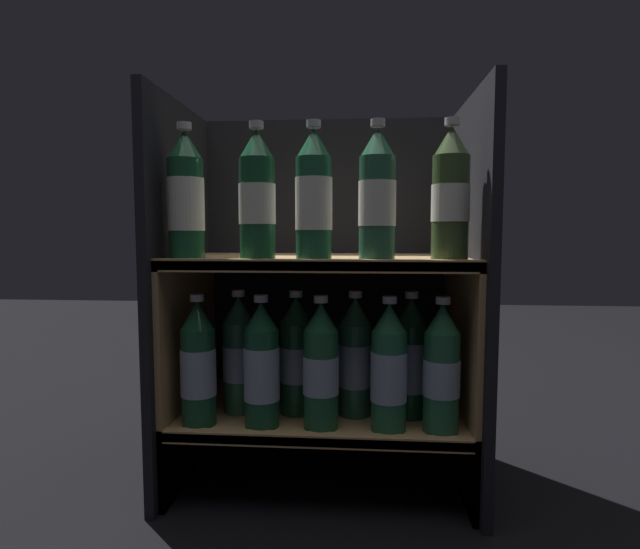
# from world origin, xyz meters

# --- Properties ---
(ground_plane) EXTENTS (6.00, 6.00, 0.00)m
(ground_plane) POSITION_xyz_m (0.00, 0.00, 0.00)
(ground_plane) COLOR black
(fridge_back_wall) EXTENTS (0.67, 0.02, 0.85)m
(fridge_back_wall) POSITION_xyz_m (0.00, 0.38, 0.43)
(fridge_back_wall) COLOR black
(fridge_back_wall) RESTS_ON ground_plane
(fridge_side_left) EXTENTS (0.02, 0.41, 0.85)m
(fridge_side_left) POSITION_xyz_m (-0.32, 0.19, 0.43)
(fridge_side_left) COLOR black
(fridge_side_left) RESTS_ON ground_plane
(fridge_side_right) EXTENTS (0.02, 0.41, 0.85)m
(fridge_side_right) POSITION_xyz_m (0.32, 0.19, 0.43)
(fridge_side_right) COLOR black
(fridge_side_right) RESTS_ON ground_plane
(shelf_lower) EXTENTS (0.63, 0.37, 0.17)m
(shelf_lower) POSITION_xyz_m (0.00, 0.17, 0.14)
(shelf_lower) COLOR tan
(shelf_lower) RESTS_ON ground_plane
(shelf_upper) EXTENTS (0.63, 0.37, 0.51)m
(shelf_upper) POSITION_xyz_m (0.00, 0.18, 0.38)
(shelf_upper) COLOR tan
(shelf_upper) RESTS_ON ground_plane
(bottle_upper_front_0) EXTENTS (0.07, 0.07, 0.27)m
(bottle_upper_front_0) POSITION_xyz_m (-0.26, 0.05, 0.63)
(bottle_upper_front_0) COLOR #194C2D
(bottle_upper_front_0) RESTS_ON shelf_upper
(bottle_upper_front_1) EXTENTS (0.07, 0.07, 0.27)m
(bottle_upper_front_1) POSITION_xyz_m (-0.12, 0.05, 0.63)
(bottle_upper_front_1) COLOR #194C2D
(bottle_upper_front_1) RESTS_ON shelf_upper
(bottle_upper_front_2) EXTENTS (0.07, 0.07, 0.27)m
(bottle_upper_front_2) POSITION_xyz_m (-0.01, 0.05, 0.63)
(bottle_upper_front_2) COLOR #1E5638
(bottle_upper_front_2) RESTS_ON shelf_upper
(bottle_upper_front_3) EXTENTS (0.07, 0.07, 0.27)m
(bottle_upper_front_3) POSITION_xyz_m (0.12, 0.05, 0.63)
(bottle_upper_front_3) COLOR #285B42
(bottle_upper_front_3) RESTS_ON shelf_upper
(bottle_upper_front_4) EXTENTS (0.07, 0.07, 0.27)m
(bottle_upper_front_4) POSITION_xyz_m (0.26, 0.05, 0.63)
(bottle_upper_front_4) COLOR #384C28
(bottle_upper_front_4) RESTS_ON shelf_upper
(bottle_lower_front_0) EXTENTS (0.07, 0.07, 0.27)m
(bottle_lower_front_0) POSITION_xyz_m (-0.24, 0.05, 0.29)
(bottle_lower_front_0) COLOR #144228
(bottle_lower_front_0) RESTS_ON shelf_lower
(bottle_lower_front_1) EXTENTS (0.07, 0.07, 0.27)m
(bottle_lower_front_1) POSITION_xyz_m (-0.11, 0.05, 0.29)
(bottle_lower_front_1) COLOR #144228
(bottle_lower_front_1) RESTS_ON shelf_lower
(bottle_lower_front_2) EXTENTS (0.07, 0.07, 0.27)m
(bottle_lower_front_2) POSITION_xyz_m (0.01, 0.05, 0.29)
(bottle_lower_front_2) COLOR #194C2D
(bottle_lower_front_2) RESTS_ON shelf_lower
(bottle_lower_front_3) EXTENTS (0.07, 0.07, 0.27)m
(bottle_lower_front_3) POSITION_xyz_m (0.14, 0.05, 0.29)
(bottle_lower_front_3) COLOR #1E5638
(bottle_lower_front_3) RESTS_ON shelf_lower
(bottle_lower_front_4) EXTENTS (0.07, 0.07, 0.27)m
(bottle_lower_front_4) POSITION_xyz_m (0.25, 0.05, 0.29)
(bottle_lower_front_4) COLOR #1E5638
(bottle_lower_front_4) RESTS_ON shelf_lower
(bottle_lower_back_0) EXTENTS (0.07, 0.07, 0.27)m
(bottle_lower_back_0) POSITION_xyz_m (-0.18, 0.13, 0.29)
(bottle_lower_back_0) COLOR #285B42
(bottle_lower_back_0) RESTS_ON shelf_lower
(bottle_lower_back_1) EXTENTS (0.07, 0.07, 0.27)m
(bottle_lower_back_1) POSITION_xyz_m (-0.05, 0.13, 0.29)
(bottle_lower_back_1) COLOR #194C2D
(bottle_lower_back_1) RESTS_ON shelf_lower
(bottle_lower_back_2) EXTENTS (0.07, 0.07, 0.27)m
(bottle_lower_back_2) POSITION_xyz_m (0.08, 0.13, 0.29)
(bottle_lower_back_2) COLOR #285B42
(bottle_lower_back_2) RESTS_ON shelf_lower
(bottle_lower_back_3) EXTENTS (0.07, 0.07, 0.27)m
(bottle_lower_back_3) POSITION_xyz_m (0.19, 0.13, 0.29)
(bottle_lower_back_3) COLOR #144228
(bottle_lower_back_3) RESTS_ON shelf_lower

